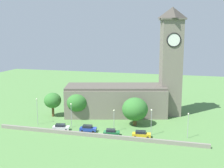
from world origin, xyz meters
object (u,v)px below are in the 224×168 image
car_green (111,132)px  tree_churchyard (53,101)px  streetlamp_west_end (37,107)px  streetlamp_west_mid (71,111)px  church (131,89)px  tree_riverside_east (135,109)px  car_yellow (141,134)px  car_white (61,127)px  streetlamp_east_end (188,121)px  tree_riverside_west (77,102)px  streetlamp_central (114,117)px  streetlamp_east_mid (151,118)px  car_blue (88,128)px

car_green → tree_churchyard: size_ratio=0.58×
streetlamp_west_end → streetlamp_west_mid: size_ratio=1.11×
church → tree_riverside_east: bearing=-72.2°
car_green → tree_churchyard: 26.31m
car_green → car_yellow: bearing=4.8°
car_white → streetlamp_east_end: size_ratio=0.73×
car_green → streetlamp_west_mid: 13.88m
car_yellow → car_white: bearing=-179.4°
tree_riverside_west → streetlamp_east_end: bearing=-14.6°
car_white → car_yellow: car_yellow is taller
car_white → tree_churchyard: bearing=125.0°
streetlamp_central → streetlamp_east_end: streetlamp_east_end is taller
car_white → car_yellow: (22.59, 0.23, 0.01)m
church → tree_riverside_east: (3.61, -11.23, -3.49)m
streetlamp_west_end → car_green: bearing=-8.2°
streetlamp_west_mid → streetlamp_east_end: (32.35, -0.36, -0.20)m
streetlamp_west_end → streetlamp_west_mid: streetlamp_west_end is taller
streetlamp_east_end → tree_riverside_west: bearing=165.4°
streetlamp_west_mid → streetlamp_east_mid: (22.96, -0.60, 0.03)m
car_blue → tree_riverside_west: 13.85m
streetlamp_west_mid → streetlamp_east_end: size_ratio=1.05×
tree_riverside_east → car_green: bearing=-113.5°
car_white → tree_riverside_west: size_ratio=0.58×
car_yellow → streetlamp_west_end: streetlamp_west_end is taller
streetlamp_west_mid → tree_riverside_west: 8.63m
tree_riverside_west → car_blue: bearing=-55.6°
streetlamp_east_mid → car_blue: bearing=-174.1°
streetlamp_west_end → streetlamp_east_end: (43.06, -0.20, -0.65)m
streetlamp_east_mid → streetlamp_east_end: (9.39, 0.25, -0.23)m
church → streetlamp_west_end: (-24.33, -17.87, -3.22)m
church → streetlamp_west_end: church is taller
streetlamp_east_end → streetlamp_east_mid: bearing=-178.5°
car_white → car_blue: car_blue is taller
streetlamp_east_mid → streetlamp_east_end: 9.40m
streetlamp_east_mid → streetlamp_west_end: bearing=179.2°
car_yellow → tree_riverside_west: tree_riverside_west is taller
church → tree_riverside_east: church is taller
car_green → tree_riverside_east: 11.67m
church → streetlamp_east_mid: 20.88m
car_yellow → tree_churchyard: size_ratio=0.64×
streetlamp_east_mid → tree_churchyard: (-33.02, 9.20, 0.51)m
streetlamp_west_end → streetlamp_west_mid: 10.72m
church → car_white: 27.01m
church → tree_riverside_west: size_ratio=4.64×
tree_riverside_west → streetlamp_west_end: bearing=-136.7°
streetlamp_west_end → tree_riverside_east: tree_riverside_east is taller
church → car_green: bearing=-92.0°
car_blue → car_yellow: bearing=-2.1°
streetlamp_east_end → tree_churchyard: tree_churchyard is taller
streetlamp_east_mid → tree_riverside_west: (-24.50, 9.07, 0.59)m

